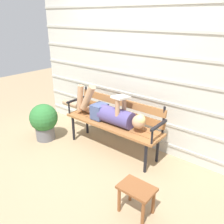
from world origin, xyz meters
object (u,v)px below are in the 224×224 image
object	(u,v)px
potted_plant	(44,120)
reclining_person	(109,112)
park_bench	(115,119)
footstool	(137,193)

from	to	relation	value
potted_plant	reclining_person	bearing A→B (deg)	23.26
park_bench	reclining_person	distance (m)	0.15
reclining_person	potted_plant	bearing A→B (deg)	-156.74
footstool	park_bench	bearing A→B (deg)	138.60
park_bench	potted_plant	world-z (taller)	park_bench
footstool	potted_plant	world-z (taller)	potted_plant
reclining_person	footstool	size ratio (longest dim) A/B	4.67
reclining_person	footstool	distance (m)	1.41
footstool	reclining_person	bearing A→B (deg)	142.51
park_bench	footstool	distance (m)	1.37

